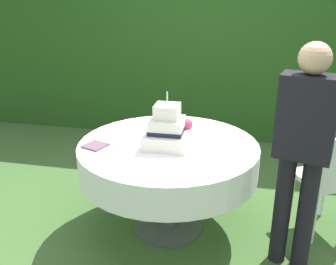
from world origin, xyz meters
name	(u,v)px	position (x,y,z in m)	size (l,w,h in m)	color
ground_plane	(168,226)	(0.00, 0.00, 0.00)	(20.00, 20.00, 0.00)	#3D602D
foliage_hedge	(206,48)	(0.00, 2.32, 1.18)	(6.88, 0.44, 2.35)	#234C19
cake_table	(168,158)	(0.00, 0.00, 0.64)	(1.41, 1.41, 0.76)	#4C4C51
wedding_cake	(168,130)	(0.01, -0.03, 0.88)	(0.34, 0.35, 0.42)	white
serving_plate_near	(209,147)	(0.32, 0.00, 0.77)	(0.10, 0.10, 0.01)	white
serving_plate_far	(199,127)	(0.19, 0.40, 0.77)	(0.11, 0.11, 0.01)	white
serving_plate_left	(122,146)	(-0.33, -0.13, 0.77)	(0.11, 0.11, 0.01)	white
napkin_stack	(95,146)	(-0.53, -0.17, 0.77)	(0.16, 0.16, 0.01)	#6B4C60
garden_chair	(332,175)	(1.26, 0.17, 0.54)	(0.54, 0.54, 0.89)	white
standing_person	(303,146)	(0.95, -0.25, 0.93)	(0.40, 0.29, 1.60)	black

